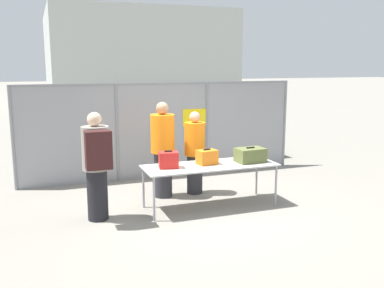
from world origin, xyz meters
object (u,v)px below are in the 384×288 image
security_worker_far (163,148)px  utility_trailer (220,141)px  inspection_table (210,167)px  traveler_hooded (97,162)px  suitcase_red (168,160)px  suitcase_olive (250,155)px  security_worker_near (195,152)px  suitcase_orange (207,157)px

security_worker_far → utility_trailer: (2.53, 2.98, -0.53)m
inspection_table → traveler_hooded: bearing=-179.5°
suitcase_red → inspection_table: bearing=-3.4°
suitcase_olive → security_worker_far: bearing=146.6°
traveler_hooded → suitcase_olive: bearing=-4.9°
inspection_table → security_worker_near: size_ratio=1.47×
suitcase_red → utility_trailer: bearing=55.0°
suitcase_olive → traveler_hooded: 2.75m
inspection_table → suitcase_orange: 0.19m
suitcase_red → security_worker_near: 1.14m
inspection_table → traveler_hooded: traveler_hooded is taller
suitcase_orange → traveler_hooded: bearing=-177.5°
suitcase_orange → suitcase_red: bearing=-178.3°
inspection_table → security_worker_far: bearing=125.2°
suitcase_olive → utility_trailer: (1.14, 3.89, -0.48)m
traveler_hooded → utility_trailer: traveler_hooded is taller
suitcase_olive → security_worker_far: security_worker_far is taller
suitcase_orange → security_worker_far: bearing=125.7°
inspection_table → traveler_hooded: 2.00m
suitcase_orange → utility_trailer: bearing=62.8°
suitcase_orange → traveler_hooded: traveler_hooded is taller
traveler_hooded → security_worker_far: bearing=28.8°
traveler_hooded → utility_trailer: bearing=40.5°
security_worker_near → traveler_hooded: bearing=32.5°
inspection_table → suitcase_orange: size_ratio=6.42×
utility_trailer → security_worker_far: bearing=-130.3°
suitcase_orange → security_worker_far: security_worker_far is taller
security_worker_near → utility_trailer: (1.88, 2.99, -0.42)m
suitcase_olive → suitcase_orange: bearing=172.5°
suitcase_red → suitcase_olive: suitcase_red is taller
suitcase_olive → traveler_hooded: bearing=179.5°
inspection_table → suitcase_red: (-0.76, 0.05, 0.19)m
suitcase_red → security_worker_far: size_ratio=0.20×
inspection_table → suitcase_orange: suitcase_orange is taller
inspection_table → suitcase_olive: (0.77, -0.04, 0.17)m
traveler_hooded → security_worker_near: size_ratio=1.10×
security_worker_far → suitcase_red: bearing=104.3°
suitcase_red → suitcase_olive: (1.53, -0.08, -0.01)m
suitcase_olive → inspection_table: bearing=177.1°
security_worker_far → utility_trailer: bearing=-106.4°
suitcase_orange → utility_trailer: 4.28m
suitcase_red → utility_trailer: (2.67, 3.81, -0.50)m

